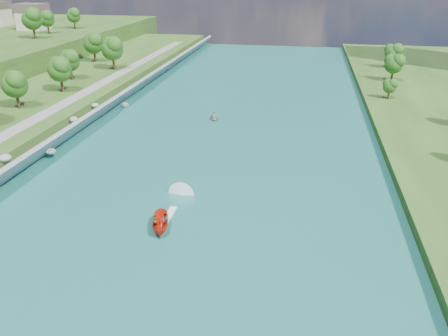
# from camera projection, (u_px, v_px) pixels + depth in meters

# --- Properties ---
(ground) EXTENTS (260.00, 260.00, 0.00)m
(ground) POSITION_uv_depth(u_px,v_px,m) (164.00, 243.00, 48.53)
(ground) COLOR #2D5119
(ground) RESTS_ON ground
(river_water) EXTENTS (55.00, 240.00, 0.10)m
(river_water) POSITION_uv_depth(u_px,v_px,m) (204.00, 169.00, 66.40)
(river_water) COLOR #1A6465
(river_water) RESTS_ON ground
(ridge_west) EXTENTS (60.00, 120.00, 9.00)m
(ridge_west) POSITION_uv_depth(u_px,v_px,m) (13.00, 46.00, 145.35)
(ridge_west) COLOR #2D5119
(ridge_west) RESTS_ON ground
(riprap_bank) EXTENTS (4.46, 236.00, 4.33)m
(riprap_bank) POSITION_uv_depth(u_px,v_px,m) (45.00, 149.00, 69.32)
(riprap_bank) COLOR slate
(riprap_bank) RESTS_ON ground
(riverside_path) EXTENTS (3.00, 200.00, 0.10)m
(riverside_path) POSITION_uv_depth(u_px,v_px,m) (8.00, 134.00, 70.34)
(riverside_path) COLOR gray
(riverside_path) RESTS_ON berm_west
(ridge_houses) EXTENTS (29.50, 29.50, 8.40)m
(ridge_houses) POSITION_uv_depth(u_px,v_px,m) (0.00, 16.00, 147.20)
(ridge_houses) COLOR beige
(ridge_houses) RESTS_ON ridge_west
(trees_ridge) EXTENTS (16.86, 41.99, 10.34)m
(trees_ridge) POSITION_uv_depth(u_px,v_px,m) (33.00, 21.00, 131.99)
(trees_ridge) COLOR #1A4813
(trees_ridge) RESTS_ON ridge_west
(motorboat) EXTENTS (3.60, 19.32, 2.07)m
(motorboat) POSITION_uv_depth(u_px,v_px,m) (163.00, 219.00, 51.50)
(motorboat) COLOR red
(motorboat) RESTS_ON river_water
(raft) EXTENTS (3.19, 3.80, 1.62)m
(raft) POSITION_uv_depth(u_px,v_px,m) (214.00, 118.00, 88.02)
(raft) COLOR gray
(raft) RESTS_ON river_water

